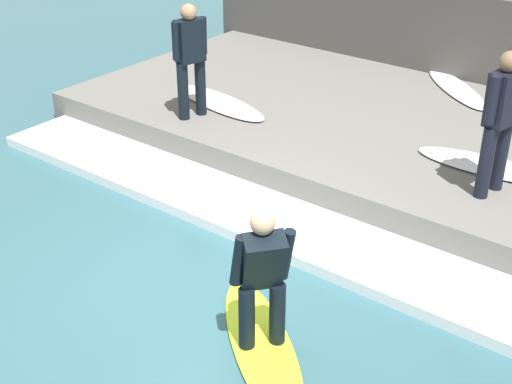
% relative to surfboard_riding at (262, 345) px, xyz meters
% --- Properties ---
extents(ground_plane, '(28.00, 28.00, 0.00)m').
position_rel_surfboard_riding_xyz_m(ground_plane, '(0.38, 1.07, -0.03)').
color(ground_plane, '#335B66').
extents(concrete_ledge, '(4.40, 9.48, 0.44)m').
position_rel_surfboard_riding_xyz_m(concrete_ledge, '(4.49, 1.07, 0.19)').
color(concrete_ledge, '#66635E').
rests_on(concrete_ledge, ground_plane).
extents(back_wall, '(0.50, 9.96, 1.79)m').
position_rel_surfboard_riding_xyz_m(back_wall, '(6.94, 1.07, 0.86)').
color(back_wall, '#474442').
rests_on(back_wall, ground_plane).
extents(wave_foam_crest, '(1.05, 9.01, 0.13)m').
position_rel_surfboard_riding_xyz_m(wave_foam_crest, '(1.77, 1.07, 0.04)').
color(wave_foam_crest, silver).
rests_on(wave_foam_crest, ground_plane).
extents(surfboard_riding, '(1.70, 1.92, 0.06)m').
position_rel_surfboard_riding_xyz_m(surfboard_riding, '(0.00, 0.00, 0.00)').
color(surfboard_riding, '#BFE02D').
rests_on(surfboard_riding, ground_plane).
extents(surfer_riding, '(0.52, 0.53, 1.37)m').
position_rel_surfboard_riding_xyz_m(surfer_riding, '(-0.00, -0.00, 0.79)').
color(surfer_riding, black).
rests_on(surfer_riding, surfboard_riding).
extents(surfer_waiting_near, '(0.52, 0.32, 1.59)m').
position_rel_surfboard_riding_xyz_m(surfer_waiting_near, '(2.92, 3.45, 1.31)').
color(surfer_waiting_near, black).
rests_on(surfer_waiting_near, concrete_ledge).
extents(surfboard_waiting_near, '(0.94, 1.97, 0.06)m').
position_rel_surfboard_riding_xyz_m(surfboard_waiting_near, '(3.51, 3.44, 0.44)').
color(surfboard_waiting_near, beige).
rests_on(surfboard_waiting_near, concrete_ledge).
extents(surfer_waiting_far, '(0.55, 0.30, 1.65)m').
position_rel_surfboard_riding_xyz_m(surfer_waiting_far, '(3.28, -0.74, 1.34)').
color(surfer_waiting_far, black).
rests_on(surfer_waiting_far, concrete_ledge).
extents(surfboard_waiting_far, '(0.68, 1.82, 0.06)m').
position_rel_surfboard_riding_xyz_m(surfboard_waiting_far, '(3.88, -0.51, 0.44)').
color(surfboard_waiting_far, silver).
rests_on(surfboard_waiting_far, concrete_ledge).
extents(surfboard_spare, '(1.61, 1.69, 0.06)m').
position_rel_surfboard_riding_xyz_m(surfboard_spare, '(6.22, 0.93, 0.44)').
color(surfboard_spare, white).
rests_on(surfboard_spare, concrete_ledge).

